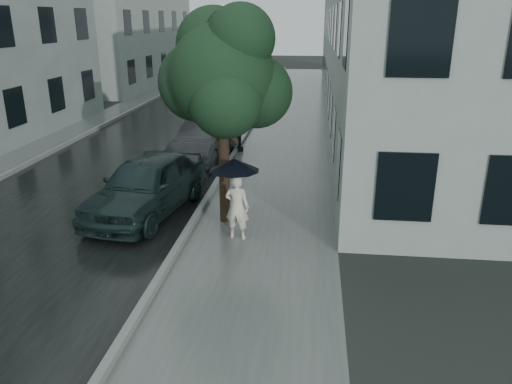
# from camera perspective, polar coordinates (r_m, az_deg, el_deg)

# --- Properties ---
(ground) EXTENTS (120.00, 120.00, 0.00)m
(ground) POSITION_cam_1_polar(r_m,az_deg,el_deg) (10.08, -1.91, -10.12)
(ground) COLOR black
(ground) RESTS_ON ground
(sidewalk) EXTENTS (3.50, 60.00, 0.01)m
(sidewalk) POSITION_cam_1_polar(r_m,az_deg,el_deg) (21.28, 3.49, 5.93)
(sidewalk) COLOR slate
(sidewalk) RESTS_ON ground
(kerb_near) EXTENTS (0.15, 60.00, 0.15)m
(kerb_near) POSITION_cam_1_polar(r_m,az_deg,el_deg) (21.43, -1.41, 6.26)
(kerb_near) COLOR slate
(kerb_near) RESTS_ON ground
(asphalt_road) EXTENTS (6.85, 60.00, 0.00)m
(asphalt_road) POSITION_cam_1_polar(r_m,az_deg,el_deg) (22.20, -10.44, 6.21)
(asphalt_road) COLOR black
(asphalt_road) RESTS_ON ground
(kerb_far) EXTENTS (0.15, 60.00, 0.15)m
(kerb_far) POSITION_cam_1_polar(r_m,az_deg,el_deg) (23.43, -18.73, 6.38)
(kerb_far) COLOR slate
(kerb_far) RESTS_ON ground
(sidewalk_far) EXTENTS (1.70, 60.00, 0.01)m
(sidewalk_far) POSITION_cam_1_polar(r_m,az_deg,el_deg) (23.85, -20.74, 6.19)
(sidewalk_far) COLOR #4C5451
(sidewalk_far) RESTS_ON ground
(building_near) EXTENTS (7.02, 36.00, 9.00)m
(building_near) POSITION_cam_1_polar(r_m,az_deg,el_deg) (28.47, 15.70, 17.84)
(building_near) COLOR #92A09B
(building_near) RESTS_ON ground
(building_far_b) EXTENTS (7.02, 18.00, 8.00)m
(building_far_b) POSITION_cam_1_polar(r_m,az_deg,el_deg) (41.52, -15.50, 17.47)
(building_far_b) COLOR #92A09B
(building_far_b) RESTS_ON ground
(pedestrian) EXTENTS (0.62, 0.46, 1.57)m
(pedestrian) POSITION_cam_1_polar(r_m,az_deg,el_deg) (11.58, -2.17, -1.72)
(pedestrian) COLOR silver
(pedestrian) RESTS_ON sidewalk
(umbrella) EXTENTS (1.24, 1.24, 1.08)m
(umbrella) POSITION_cam_1_polar(r_m,az_deg,el_deg) (11.21, -2.51, 3.15)
(umbrella) COLOR black
(umbrella) RESTS_ON ground
(street_tree) EXTENTS (3.28, 2.98, 5.28)m
(street_tree) POSITION_cam_1_polar(r_m,az_deg,el_deg) (12.02, -3.80, 13.24)
(street_tree) COLOR #332619
(street_tree) RESTS_ON ground
(lamp_post) EXTENTS (0.84, 0.36, 5.37)m
(lamp_post) POSITION_cam_1_polar(r_m,az_deg,el_deg) (18.96, -2.42, 13.67)
(lamp_post) COLOR black
(lamp_post) RESTS_ON ground
(car_near) EXTENTS (2.60, 4.84, 1.57)m
(car_near) POSITION_cam_1_polar(r_m,az_deg,el_deg) (13.42, -12.37, 0.83)
(car_near) COLOR #182829
(car_near) RESTS_ON ground
(car_far) EXTENTS (1.96, 4.45, 1.42)m
(car_far) POSITION_cam_1_polar(r_m,az_deg,el_deg) (18.44, -5.77, 6.03)
(car_far) COLOR black
(car_far) RESTS_ON ground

